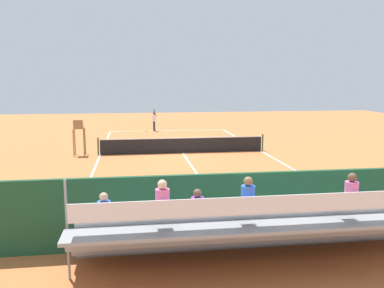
% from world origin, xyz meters
% --- Properties ---
extents(ground_plane, '(60.00, 60.00, 0.00)m').
position_xyz_m(ground_plane, '(0.00, 0.00, 0.00)').
color(ground_plane, '#C66B38').
extents(court_line_markings, '(10.10, 22.20, 0.01)m').
position_xyz_m(court_line_markings, '(0.00, -0.04, 0.00)').
color(court_line_markings, white).
rests_on(court_line_markings, ground).
extents(tennis_net, '(10.30, 0.10, 1.07)m').
position_xyz_m(tennis_net, '(0.00, 0.00, 0.50)').
color(tennis_net, black).
rests_on(tennis_net, ground).
extents(backdrop_wall, '(18.00, 0.16, 2.00)m').
position_xyz_m(backdrop_wall, '(0.00, 14.00, 1.00)').
color(backdrop_wall, '#1E4C2D').
rests_on(backdrop_wall, ground).
extents(bleacher_stand, '(9.06, 2.40, 2.48)m').
position_xyz_m(bleacher_stand, '(0.11, 15.40, 0.94)').
color(bleacher_stand, gray).
rests_on(bleacher_stand, ground).
extents(umpire_chair, '(0.67, 0.67, 2.14)m').
position_xyz_m(umpire_chair, '(6.20, -0.10, 1.31)').
color(umpire_chair, olive).
rests_on(umpire_chair, ground).
extents(courtside_bench, '(1.80, 0.40, 0.93)m').
position_xyz_m(courtside_bench, '(-2.26, 13.27, 0.56)').
color(courtside_bench, '#33383D').
rests_on(courtside_bench, ground).
extents(equipment_bag, '(0.90, 0.36, 0.36)m').
position_xyz_m(equipment_bag, '(-0.57, 13.40, 0.18)').
color(equipment_bag, '#334C8C').
rests_on(equipment_bag, ground).
extents(tennis_player, '(0.43, 0.55, 1.93)m').
position_xyz_m(tennis_player, '(1.19, -10.96, 1.02)').
color(tennis_player, navy).
rests_on(tennis_player, ground).
extents(tennis_racket, '(0.57, 0.43, 0.03)m').
position_xyz_m(tennis_racket, '(2.06, -10.97, 0.01)').
color(tennis_racket, black).
rests_on(tennis_racket, ground).
extents(tennis_ball_near, '(0.07, 0.07, 0.07)m').
position_xyz_m(tennis_ball_near, '(-0.06, -9.32, 0.03)').
color(tennis_ball_near, '#CCDB33').
rests_on(tennis_ball_near, ground).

